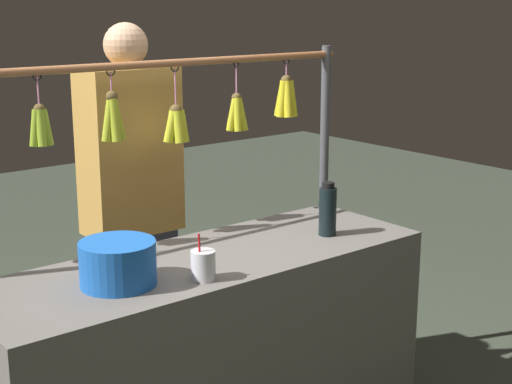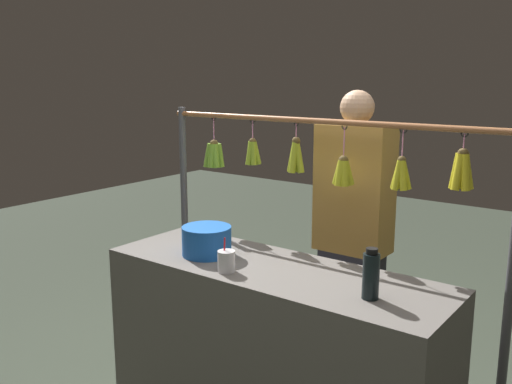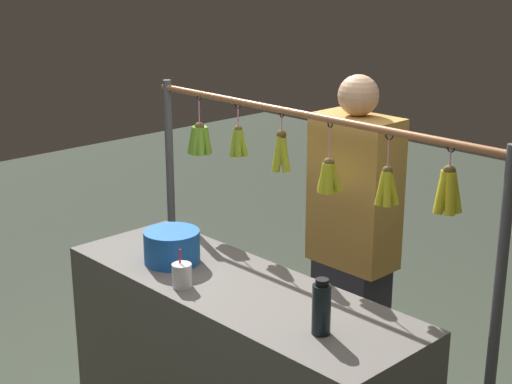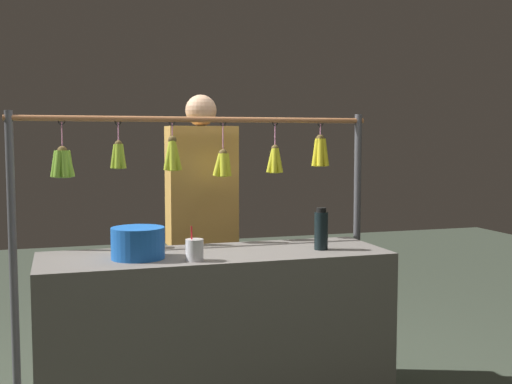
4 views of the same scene
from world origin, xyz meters
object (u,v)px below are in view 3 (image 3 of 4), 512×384
(water_bottle, at_px, (321,308))
(vendor_person, at_px, (352,257))
(drink_cup, at_px, (182,275))
(blue_bucket, at_px, (172,247))

(water_bottle, xyz_separation_m, vendor_person, (0.48, -0.77, -0.14))
(drink_cup, bearing_deg, vendor_person, -104.53)
(blue_bucket, distance_m, drink_cup, 0.29)
(blue_bucket, height_order, drink_cup, drink_cup)
(water_bottle, height_order, drink_cup, water_bottle)
(drink_cup, height_order, vendor_person, vendor_person)
(vendor_person, bearing_deg, drink_cup, 75.47)
(water_bottle, distance_m, vendor_person, 0.92)
(water_bottle, relative_size, blue_bucket, 0.86)
(water_bottle, distance_m, blue_bucket, 0.97)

